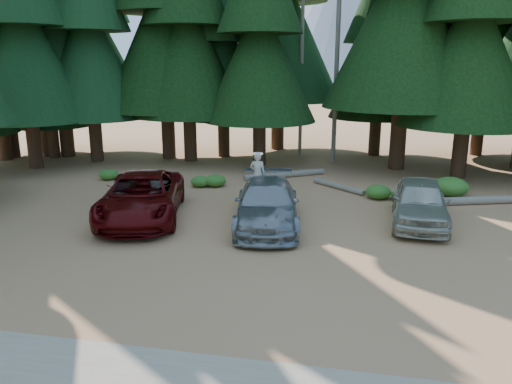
% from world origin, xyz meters
% --- Properties ---
extents(ground, '(160.00, 160.00, 0.00)m').
position_xyz_m(ground, '(0.00, 0.00, 0.00)').
color(ground, '#B4824C').
rests_on(ground, ground).
extents(forest_belt_north, '(36.00, 7.00, 22.00)m').
position_xyz_m(forest_belt_north, '(0.00, 15.00, 0.00)').
color(forest_belt_north, black).
rests_on(forest_belt_north, ground).
extents(snag_front, '(0.24, 0.24, 12.00)m').
position_xyz_m(snag_front, '(0.80, 14.50, 6.00)').
color(snag_front, '#746B5C').
rests_on(snag_front, ground).
extents(snag_back, '(0.20, 0.20, 10.00)m').
position_xyz_m(snag_back, '(-1.20, 16.00, 5.00)').
color(snag_back, '#746B5C').
rests_on(snag_back, ground).
extents(mountain_peak, '(48.00, 50.00, 28.00)m').
position_xyz_m(mountain_peak, '(-2.59, 88.23, 12.71)').
color(mountain_peak, '#919299').
rests_on(mountain_peak, ground).
extents(red_pickup, '(3.97, 6.13, 1.57)m').
position_xyz_m(red_pickup, '(-5.31, 2.96, 0.79)').
color(red_pickup, '#520708').
rests_on(red_pickup, ground).
extents(silver_minivan_center, '(2.84, 5.38, 1.49)m').
position_xyz_m(silver_minivan_center, '(-0.87, 3.05, 0.74)').
color(silver_minivan_center, gray).
rests_on(silver_minivan_center, ground).
extents(silver_minivan_right, '(2.10, 4.59, 1.52)m').
position_xyz_m(silver_minivan_right, '(4.17, 4.26, 0.76)').
color(silver_minivan_right, '#B6B2A2').
rests_on(silver_minivan_right, ground).
extents(frisbee_player, '(0.65, 0.48, 1.64)m').
position_xyz_m(frisbee_player, '(-1.48, 4.50, 1.42)').
color(frisbee_player, beige).
rests_on(frisbee_player, ground).
extents(log_left, '(3.63, 2.46, 0.29)m').
position_xyz_m(log_left, '(-1.26, 10.22, 0.15)').
color(log_left, '#746B5C').
rests_on(log_left, ground).
extents(log_mid, '(2.30, 2.12, 0.24)m').
position_xyz_m(log_mid, '(1.31, 8.47, 0.12)').
color(log_mid, '#746B5C').
rests_on(log_mid, ground).
extents(log_right, '(4.76, 1.77, 0.31)m').
position_xyz_m(log_right, '(7.42, 7.36, 0.16)').
color(log_right, '#746B5C').
rests_on(log_right, ground).
extents(shrub_far_left, '(0.86, 0.86, 0.47)m').
position_xyz_m(shrub_far_left, '(-4.67, 7.76, 0.24)').
color(shrub_far_left, '#23651E').
rests_on(shrub_far_left, ground).
extents(shrub_left, '(1.11, 1.11, 0.61)m').
position_xyz_m(shrub_left, '(-6.65, 7.85, 0.30)').
color(shrub_left, '#23651E').
rests_on(shrub_left, ground).
extents(shrub_center_left, '(0.96, 0.96, 0.53)m').
position_xyz_m(shrub_center_left, '(-4.05, 7.92, 0.26)').
color(shrub_center_left, '#23651E').
rests_on(shrub_center_left, ground).
extents(shrub_center_right, '(0.75, 0.75, 0.41)m').
position_xyz_m(shrub_center_right, '(3.81, 7.14, 0.21)').
color(shrub_center_right, '#23651E').
rests_on(shrub_center_right, ground).
extents(shrub_right, '(1.02, 1.02, 0.56)m').
position_xyz_m(shrub_right, '(2.94, 7.23, 0.28)').
color(shrub_right, '#23651E').
rests_on(shrub_right, ground).
extents(shrub_far_right, '(1.41, 1.41, 0.78)m').
position_xyz_m(shrub_far_right, '(5.87, 8.26, 0.39)').
color(shrub_far_right, '#23651E').
rests_on(shrub_far_right, ground).
extents(shrub_edge_west, '(0.89, 0.89, 0.49)m').
position_xyz_m(shrub_edge_west, '(-9.30, 8.24, 0.25)').
color(shrub_edge_west, '#23651E').
rests_on(shrub_edge_west, ground).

